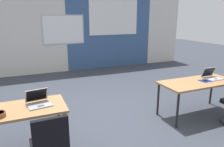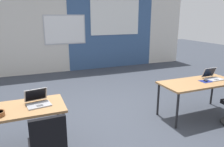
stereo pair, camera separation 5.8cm
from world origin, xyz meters
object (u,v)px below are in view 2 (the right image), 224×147
at_px(laptop_near_right_end, 213,77).
at_px(mouse_near_right_end, 206,80).
at_px(desk_near_right, 198,85).
at_px(desk_near_left, 7,114).
at_px(laptop_near_left_inner, 38,101).

xyz_separation_m(laptop_near_right_end, mouse_near_right_end, (-0.27, -0.08, -0.03)).
bearing_deg(desk_near_right, laptop_near_right_end, 6.50).
bearing_deg(laptop_near_right_end, desk_near_left, -179.98).
bearing_deg(mouse_near_right_end, desk_near_right, 167.21).
xyz_separation_m(desk_near_left, mouse_near_right_end, (3.64, -0.03, 0.08)).
height_order(desk_near_left, laptop_near_right_end, laptop_near_right_end).
distance_m(desk_near_left, laptop_near_left_inner, 0.44).
bearing_deg(desk_near_right, desk_near_left, 180.00).
relative_size(laptop_near_left_inner, laptop_near_right_end, 1.13).
bearing_deg(desk_near_left, laptop_near_right_end, 0.68).
xyz_separation_m(laptop_near_left_inner, mouse_near_right_end, (3.22, -0.06, -0.03)).
distance_m(desk_near_right, laptop_near_right_end, 0.43).
bearing_deg(laptop_near_left_inner, desk_near_right, -9.87).
xyz_separation_m(laptop_near_left_inner, laptop_near_right_end, (3.48, 0.02, 0.00)).
height_order(desk_near_right, laptop_near_left_inner, laptop_near_left_inner).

